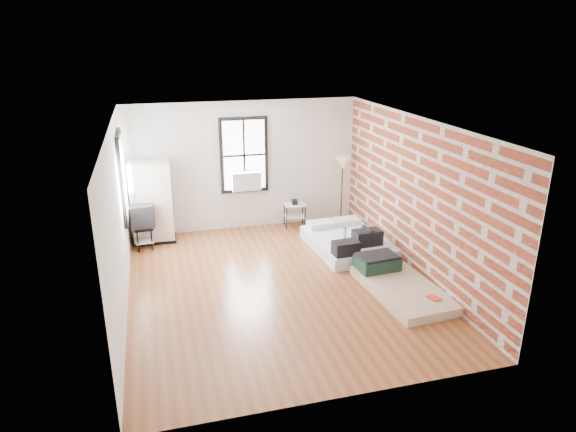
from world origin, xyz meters
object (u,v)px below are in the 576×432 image
object	(u,v)px
wardrobe	(152,203)
floor_lamp	(343,166)
mattress_main	(348,242)
tv_stand	(142,216)
side_table	(295,209)
mattress_bare	(396,282)

from	to	relation	value
wardrobe	floor_lamp	bearing A→B (deg)	1.62
mattress_main	tv_stand	world-z (taller)	tv_stand
side_table	floor_lamp	world-z (taller)	floor_lamp
wardrobe	mattress_bare	bearing A→B (deg)	-38.45
mattress_bare	wardrobe	distance (m)	5.16
side_table	wardrobe	bearing A→B (deg)	-178.69
mattress_bare	tv_stand	world-z (taller)	tv_stand
mattress_bare	side_table	size ratio (longest dim) A/B	3.25
mattress_bare	side_table	distance (m)	3.48
wardrobe	tv_stand	size ratio (longest dim) A/B	1.85
side_table	tv_stand	xyz separation A→B (m)	(-3.29, -0.32, 0.24)
mattress_main	wardrobe	distance (m)	4.08
floor_lamp	tv_stand	distance (m)	4.42
wardrobe	side_table	xyz separation A→B (m)	(3.07, 0.07, -0.43)
floor_lamp	tv_stand	world-z (taller)	floor_lamp
floor_lamp	tv_stand	size ratio (longest dim) A/B	1.71
floor_lamp	tv_stand	bearing A→B (deg)	-176.73
mattress_main	tv_stand	bearing A→B (deg)	159.43
side_table	tv_stand	bearing A→B (deg)	-174.45
mattress_bare	side_table	xyz separation A→B (m)	(-0.84, 3.36, 0.29)
tv_stand	wardrobe	bearing A→B (deg)	44.36
mattress_bare	wardrobe	size ratio (longest dim) A/B	1.19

